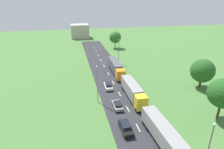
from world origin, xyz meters
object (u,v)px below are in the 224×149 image
object	(u,v)px
car_second	(126,127)
tree_maple	(115,37)
truck_second	(133,90)
car_fourth	(108,86)
truck_third	(116,67)
lamppost_third	(119,50)
tree_oak	(223,93)
car_third	(118,105)
tree_pine	(202,71)
truck_lead	(166,137)
lamppost_second	(97,83)
lamppost_lead	(209,145)
distant_building	(80,31)

from	to	relation	value
car_second	tree_maple	distance (m)	60.84
truck_second	car_fourth	world-z (taller)	truck_second
truck_third	car_second	distance (m)	27.66
lamppost_third	tree_oak	bearing A→B (deg)	-74.03
car_fourth	tree_maple	xyz separation A→B (m)	(11.99, 41.98, 4.31)
tree_oak	truck_second	bearing A→B (deg)	141.27
car_third	car_fourth	xyz separation A→B (m)	(-0.06, 9.79, 0.08)
lamppost_third	tree_pine	xyz separation A→B (m)	(16.26, -24.29, -0.14)
car_fourth	tree_oak	distance (m)	26.15
car_fourth	lamppost_third	distance (m)	21.71
truck_lead	tree_pine	bearing A→B (deg)	43.03
lamppost_second	tree_pine	distance (m)	27.99
lamppost_lead	lamppost_second	xyz separation A→B (m)	(-11.68, 21.46, 0.56)
truck_third	car_third	world-z (taller)	truck_third
lamppost_lead	tree_oak	world-z (taller)	tree_oak
car_third	car_second	bearing A→B (deg)	-93.13
lamppost_second	distant_building	world-z (taller)	lamppost_second
truck_third	lamppost_second	bearing A→B (deg)	-117.16
car_third	lamppost_second	bearing A→B (deg)	136.72
car_third	distant_building	bearing A→B (deg)	91.98
truck_second	tree_oak	size ratio (longest dim) A/B	1.48
car_fourth	tree_pine	distance (m)	24.96
car_fourth	lamppost_third	bearing A→B (deg)	68.04
truck_lead	lamppost_second	size ratio (longest dim) A/B	1.60
car_second	truck_lead	bearing A→B (deg)	-46.68
truck_third	tree_oak	bearing A→B (deg)	-62.67
car_fourth	truck_second	bearing A→B (deg)	-54.01
distant_building	truck_lead	bearing A→B (deg)	-85.49
lamppost_second	car_second	bearing A→B (deg)	-73.38
truck_lead	lamppost_second	world-z (taller)	lamppost_second
truck_third	car_third	size ratio (longest dim) A/B	3.31
car_fourth	distant_building	bearing A→B (deg)	92.20
truck_second	car_third	distance (m)	5.87
tree_maple	tree_pine	world-z (taller)	tree_maple
lamppost_third	tree_oak	size ratio (longest dim) A/B	1.04
truck_lead	lamppost_second	distance (m)	18.73
car_second	truck_second	bearing A→B (deg)	65.59
lamppost_lead	truck_lead	bearing A→B (deg)	123.74
lamppost_lead	tree_maple	world-z (taller)	tree_maple
car_third	lamppost_second	xyz separation A→B (m)	(-3.75, 3.54, 4.18)
truck_lead	tree_oak	world-z (taller)	tree_oak
car_third	tree_maple	size ratio (longest dim) A/B	0.51
car_second	lamppost_lead	xyz separation A→B (m)	(8.34, -10.29, 3.57)
truck_lead	car_second	bearing A→B (deg)	133.32
truck_third	lamppost_third	xyz separation A→B (m)	(3.46, 10.03, 2.70)
tree_maple	lamppost_third	bearing A→B (deg)	-100.24
tree_oak	truck_third	bearing A→B (deg)	117.33
car_fourth	tree_oak	bearing A→B (deg)	-43.38
lamppost_third	distant_building	world-z (taller)	lamppost_third
lamppost_lead	distant_building	xyz separation A→B (m)	(-10.72, 98.88, -0.47)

